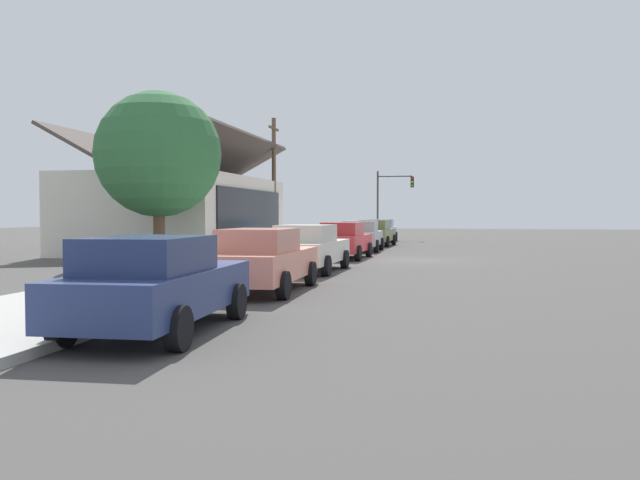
% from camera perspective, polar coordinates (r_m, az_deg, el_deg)
% --- Properties ---
extents(ground_plane, '(120.00, 120.00, 0.00)m').
position_cam_1_polar(ground_plane, '(27.89, 7.43, -1.73)').
color(ground_plane, '#4C4947').
extents(sidewalk_curb, '(60.00, 4.20, 0.16)m').
position_cam_1_polar(sidewalk_curb, '(28.83, -3.74, -1.43)').
color(sidewalk_curb, '#B2AFA8').
rests_on(sidewalk_curb, ground).
extents(car_navy, '(4.72, 2.15, 1.59)m').
position_cam_1_polar(car_navy, '(10.95, -14.11, -3.71)').
color(car_navy, navy).
rests_on(car_navy, ground).
extents(car_coral, '(4.80, 1.99, 1.59)m').
position_cam_1_polar(car_coral, '(16.27, -5.00, -1.70)').
color(car_coral, '#EA8C75').
rests_on(car_coral, ground).
extents(car_ivory, '(4.93, 2.15, 1.59)m').
position_cam_1_polar(car_ivory, '(21.84, -0.98, -0.68)').
color(car_ivory, silver).
rests_on(car_ivory, ground).
extents(car_cherry, '(4.48, 2.04, 1.59)m').
position_cam_1_polar(car_cherry, '(28.26, 2.12, -0.01)').
color(car_cherry, red).
rests_on(car_cherry, ground).
extents(car_silver, '(4.59, 2.11, 1.59)m').
position_cam_1_polar(car_silver, '(34.14, 3.65, 0.38)').
color(car_silver, silver).
rests_on(car_silver, ground).
extents(car_olive, '(4.83, 2.18, 1.59)m').
position_cam_1_polar(car_olive, '(39.75, 4.89, 0.65)').
color(car_olive, olive).
rests_on(car_olive, ground).
extents(car_skyblue, '(4.73, 2.10, 1.59)m').
position_cam_1_polar(car_skyblue, '(45.79, 5.42, 0.86)').
color(car_skyblue, '#8CB7E0').
rests_on(car_skyblue, ground).
extents(storefront_building, '(13.29, 8.02, 6.04)m').
position_cam_1_polar(storefront_building, '(34.87, -12.08, 2.44)').
color(storefront_building, silver).
rests_on(storefront_building, ground).
extents(shade_tree, '(4.81, 4.81, 6.64)m').
position_cam_1_polar(shade_tree, '(25.86, -13.98, 7.27)').
color(shade_tree, brown).
rests_on(shade_tree, ground).
extents(traffic_light_main, '(0.37, 2.79, 5.20)m').
position_cam_1_polar(traffic_light_main, '(49.49, 6.30, 4.06)').
color(traffic_light_main, '#383833').
rests_on(traffic_light_main, ground).
extents(utility_pole_wooden, '(1.80, 0.24, 7.50)m').
position_cam_1_polar(utility_pole_wooden, '(37.95, -4.06, 5.27)').
color(utility_pole_wooden, brown).
rests_on(utility_pole_wooden, ground).
extents(fire_hydrant_red, '(0.22, 0.22, 0.71)m').
position_cam_1_polar(fire_hydrant_red, '(37.98, 2.16, 0.10)').
color(fire_hydrant_red, red).
rests_on(fire_hydrant_red, sidewalk_curb).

